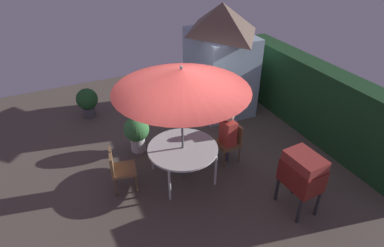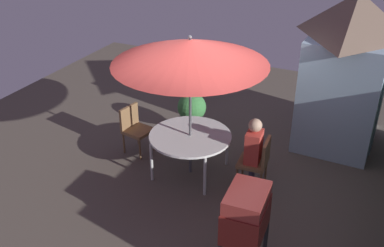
{
  "view_description": "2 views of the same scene",
  "coord_description": "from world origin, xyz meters",
  "px_view_note": "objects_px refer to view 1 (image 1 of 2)",
  "views": [
    {
      "loc": [
        4.8,
        -2.11,
        4.58
      ],
      "look_at": [
        -0.12,
        0.19,
        1.11
      ],
      "focal_mm": 29.94,
      "sensor_mm": 36.0,
      "label": 1
    },
    {
      "loc": [
        6.01,
        2.69,
        4.51
      ],
      "look_at": [
        -0.14,
        -0.19,
        0.84
      ],
      "focal_mm": 41.59,
      "sensor_mm": 36.0,
      "label": 2
    }
  ],
  "objects_px": {
    "bbq_grill": "(302,172)",
    "chair_far_side": "(119,168)",
    "garden_shed": "(220,58)",
    "patio_table": "(183,150)",
    "patio_umbrella": "(181,79)",
    "potted_plant_by_shed": "(137,132)",
    "potted_plant_by_grill": "(87,101)",
    "chair_near_shed": "(231,140)",
    "person_in_red": "(228,131)"
  },
  "relations": [
    {
      "from": "patio_table",
      "to": "chair_near_shed",
      "type": "relative_size",
      "value": 1.57
    },
    {
      "from": "potted_plant_by_grill",
      "to": "garden_shed",
      "type": "bearing_deg",
      "value": 73.62
    },
    {
      "from": "bbq_grill",
      "to": "potted_plant_by_grill",
      "type": "xyz_separation_m",
      "value": [
        -5.02,
        -2.9,
        -0.38
      ]
    },
    {
      "from": "patio_umbrella",
      "to": "potted_plant_by_grill",
      "type": "bearing_deg",
      "value": -158.29
    },
    {
      "from": "chair_far_side",
      "to": "bbq_grill",
      "type": "bearing_deg",
      "value": 56.25
    },
    {
      "from": "chair_near_shed",
      "to": "potted_plant_by_grill",
      "type": "distance_m",
      "value": 4.12
    },
    {
      "from": "patio_umbrella",
      "to": "patio_table",
      "type": "bearing_deg",
      "value": -83.66
    },
    {
      "from": "bbq_grill",
      "to": "potted_plant_by_grill",
      "type": "relative_size",
      "value": 1.48
    },
    {
      "from": "garden_shed",
      "to": "patio_table",
      "type": "height_order",
      "value": "garden_shed"
    },
    {
      "from": "patio_table",
      "to": "potted_plant_by_shed",
      "type": "relative_size",
      "value": 1.62
    },
    {
      "from": "chair_far_side",
      "to": "potted_plant_by_shed",
      "type": "height_order",
      "value": "chair_far_side"
    },
    {
      "from": "bbq_grill",
      "to": "chair_far_side",
      "type": "xyz_separation_m",
      "value": [
        -1.89,
        -2.82,
        -0.33
      ]
    },
    {
      "from": "chair_near_shed",
      "to": "potted_plant_by_shed",
      "type": "xyz_separation_m",
      "value": [
        -1.2,
        -1.76,
        -0.01
      ]
    },
    {
      "from": "garden_shed",
      "to": "chair_near_shed",
      "type": "bearing_deg",
      "value": -22.9
    },
    {
      "from": "bbq_grill",
      "to": "chair_far_side",
      "type": "distance_m",
      "value": 3.41
    },
    {
      "from": "patio_umbrella",
      "to": "potted_plant_by_shed",
      "type": "relative_size",
      "value": 2.86
    },
    {
      "from": "garden_shed",
      "to": "chair_far_side",
      "type": "xyz_separation_m",
      "value": [
        2.11,
        -3.39,
        -0.96
      ]
    },
    {
      "from": "patio_table",
      "to": "chair_far_side",
      "type": "distance_m",
      "value": 1.29
    },
    {
      "from": "bbq_grill",
      "to": "person_in_red",
      "type": "relative_size",
      "value": 0.95
    },
    {
      "from": "chair_near_shed",
      "to": "potted_plant_by_grill",
      "type": "bearing_deg",
      "value": -142.3
    },
    {
      "from": "chair_near_shed",
      "to": "person_in_red",
      "type": "height_order",
      "value": "person_in_red"
    },
    {
      "from": "garden_shed",
      "to": "chair_far_side",
      "type": "bearing_deg",
      "value": -58.04
    },
    {
      "from": "chair_near_shed",
      "to": "person_in_red",
      "type": "xyz_separation_m",
      "value": [
        0.01,
        -0.09,
        0.26
      ]
    },
    {
      "from": "potted_plant_by_shed",
      "to": "person_in_red",
      "type": "height_order",
      "value": "person_in_red"
    },
    {
      "from": "chair_far_side",
      "to": "potted_plant_by_grill",
      "type": "bearing_deg",
      "value": -178.6
    },
    {
      "from": "chair_near_shed",
      "to": "garden_shed",
      "type": "bearing_deg",
      "value": 157.1
    },
    {
      "from": "chair_near_shed",
      "to": "patio_table",
      "type": "bearing_deg",
      "value": -85.33
    },
    {
      "from": "potted_plant_by_shed",
      "to": "potted_plant_by_grill",
      "type": "bearing_deg",
      "value": -159.83
    },
    {
      "from": "chair_far_side",
      "to": "patio_umbrella",
      "type": "bearing_deg",
      "value": 79.97
    },
    {
      "from": "chair_near_shed",
      "to": "chair_far_side",
      "type": "distance_m",
      "value": 2.44
    },
    {
      "from": "potted_plant_by_grill",
      "to": "person_in_red",
      "type": "bearing_deg",
      "value": 36.69
    },
    {
      "from": "patio_umbrella",
      "to": "potted_plant_by_shed",
      "type": "distance_m",
      "value": 2.23
    },
    {
      "from": "bbq_grill",
      "to": "person_in_red",
      "type": "height_order",
      "value": "person_in_red"
    },
    {
      "from": "garden_shed",
      "to": "potted_plant_by_shed",
      "type": "xyz_separation_m",
      "value": [
        1.04,
        -2.71,
        -0.96
      ]
    },
    {
      "from": "patio_table",
      "to": "person_in_red",
      "type": "relative_size",
      "value": 1.12
    },
    {
      "from": "patio_table",
      "to": "potted_plant_by_grill",
      "type": "bearing_deg",
      "value": -158.29
    },
    {
      "from": "garden_shed",
      "to": "chair_far_side",
      "type": "height_order",
      "value": "garden_shed"
    },
    {
      "from": "potted_plant_by_grill",
      "to": "person_in_red",
      "type": "relative_size",
      "value": 0.64
    },
    {
      "from": "patio_table",
      "to": "bbq_grill",
      "type": "relative_size",
      "value": 1.17
    },
    {
      "from": "potted_plant_by_shed",
      "to": "chair_near_shed",
      "type": "bearing_deg",
      "value": 55.79
    },
    {
      "from": "chair_near_shed",
      "to": "potted_plant_by_grill",
      "type": "height_order",
      "value": "chair_near_shed"
    },
    {
      "from": "garden_shed",
      "to": "patio_table",
      "type": "xyz_separation_m",
      "value": [
        2.33,
        -2.13,
        -0.77
      ]
    },
    {
      "from": "chair_near_shed",
      "to": "bbq_grill",
      "type": "bearing_deg",
      "value": 12.21
    },
    {
      "from": "patio_table",
      "to": "bbq_grill",
      "type": "bearing_deg",
      "value": 43.22
    },
    {
      "from": "bbq_grill",
      "to": "potted_plant_by_grill",
      "type": "bearing_deg",
      "value": -149.98
    },
    {
      "from": "garden_shed",
      "to": "patio_table",
      "type": "relative_size",
      "value": 2.05
    },
    {
      "from": "garden_shed",
      "to": "chair_far_side",
      "type": "distance_m",
      "value": 4.1
    },
    {
      "from": "potted_plant_by_shed",
      "to": "person_in_red",
      "type": "relative_size",
      "value": 0.69
    },
    {
      "from": "bbq_grill",
      "to": "chair_far_side",
      "type": "height_order",
      "value": "bbq_grill"
    },
    {
      "from": "bbq_grill",
      "to": "chair_near_shed",
      "type": "distance_m",
      "value": 1.83
    }
  ]
}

